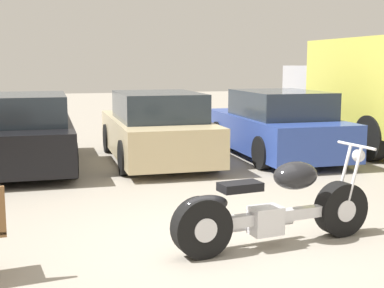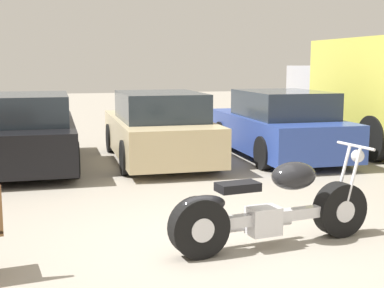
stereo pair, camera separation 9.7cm
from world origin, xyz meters
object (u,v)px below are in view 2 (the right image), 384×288
at_px(motorcycle, 272,208).
at_px(parked_car_black, 27,133).
at_px(parked_car_champagne, 159,129).
at_px(parked_car_blue, 279,126).

relative_size(motorcycle, parked_car_black, 0.58).
height_order(motorcycle, parked_car_champagne, parked_car_champagne).
xyz_separation_m(motorcycle, parked_car_blue, (2.31, 5.13, 0.23)).
height_order(parked_car_black, parked_car_champagne, same).
xyz_separation_m(motorcycle, parked_car_black, (-2.75, 5.29, 0.23)).
bearing_deg(motorcycle, parked_car_blue, 65.74).
bearing_deg(parked_car_black, parked_car_champagne, -0.21).
relative_size(motorcycle, parked_car_blue, 0.58).
xyz_separation_m(parked_car_black, parked_car_blue, (5.06, -0.16, 0.00)).
distance_m(motorcycle, parked_car_blue, 5.63).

